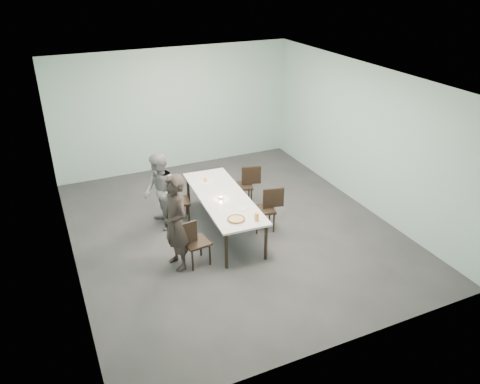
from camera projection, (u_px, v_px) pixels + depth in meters
name	position (u px, v px, depth m)	size (l,w,h in m)	color
ground	(232.00, 229.00, 9.35)	(7.00, 7.00, 0.00)	#333335
room_shell	(231.00, 132.00, 8.44)	(6.02, 7.02, 3.01)	#A0CAC0
table	(223.00, 199.00, 9.00)	(1.05, 2.65, 0.75)	white
chair_near_left	(192.00, 240.00, 8.04)	(0.64, 0.47, 0.87)	black
chair_far_left	(175.00, 198.00, 9.43)	(0.64, 0.50, 0.87)	black
chair_near_right	(268.00, 206.00, 9.15)	(0.65, 0.50, 0.87)	black
chair_far_right	(246.00, 183.00, 10.10)	(0.65, 0.52, 0.87)	black
diner_near	(176.00, 223.00, 7.85)	(0.63, 0.41, 1.73)	black
diner_far	(160.00, 192.00, 9.09)	(0.75, 0.58, 1.54)	gray
pizza	(236.00, 219.00, 8.15)	(0.34, 0.34, 0.04)	white
side_plate	(242.00, 209.00, 8.52)	(0.18, 0.18, 0.01)	white
beer_glass	(257.00, 217.00, 8.10)	(0.08, 0.08, 0.15)	gold
water_tumbler	(256.00, 218.00, 8.13)	(0.08, 0.08, 0.09)	silver
tealight	(221.00, 198.00, 8.86)	(0.06, 0.06, 0.05)	silver
amber_tumbler	(205.00, 180.00, 9.54)	(0.07, 0.07, 0.08)	gold
menu	(206.00, 182.00, 9.54)	(0.30, 0.22, 0.01)	silver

